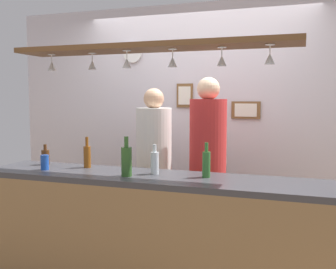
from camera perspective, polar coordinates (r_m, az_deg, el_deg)
The scene contains 20 objects.
back_wall at distance 4.33m, azimuth 4.31°, elevation 1.54°, with size 4.40×0.06×2.60m, color silver.
bar_counter at distance 2.95m, azimuth -3.92°, elevation -12.67°, with size 2.70×0.55×1.00m.
overhead_glass_rack at distance 3.01m, azimuth -2.54°, elevation 12.55°, with size 2.20×0.36×0.04m, color brown.
hanging_wineglass_far_left at distance 3.43m, azimuth -16.51°, elevation 9.59°, with size 0.07×0.07×0.13m.
hanging_wineglass_left at distance 3.25m, azimuth -10.94°, elevation 9.95°, with size 0.07×0.07×0.13m.
hanging_wineglass_center_left at distance 3.03m, azimuth -5.99°, elevation 10.36°, with size 0.07×0.07×0.13m.
hanging_wineglass_center at distance 2.92m, azimuth 0.67°, elevation 10.58°, with size 0.07×0.07×0.13m.
hanging_wineglass_center_right at distance 2.84m, azimuth 7.82°, elevation 10.66°, with size 0.07×0.07×0.13m.
hanging_wineglass_right at distance 2.76m, azimuth 14.56°, elevation 10.70°, with size 0.07×0.07×0.13m.
person_left_white_patterned_shirt at distance 3.80m, azimuth -2.05°, elevation -3.36°, with size 0.34×0.34×1.68m.
person_middle_red_shirt at distance 3.64m, azimuth 5.80°, elevation -2.78°, with size 0.34×0.34×1.78m.
bottle_beer_amber_tall at distance 3.37m, azimuth -11.66°, elevation -3.05°, with size 0.06×0.06×0.26m.
bottle_champagne_green at distance 2.96m, azimuth -6.05°, elevation -3.78°, with size 0.08×0.08×0.30m.
bottle_beer_green_import at distance 2.91m, azimuth 5.59°, elevation -4.21°, with size 0.06×0.06×0.26m.
bottle_beer_brown_stubby at distance 3.61m, azimuth -17.38°, elevation -3.09°, with size 0.07×0.07×0.18m.
bottle_soda_clear at distance 3.02m, azimuth -1.94°, elevation -4.05°, with size 0.06×0.06×0.23m.
drink_can at distance 3.36m, azimuth -17.46°, elevation -3.89°, with size 0.07×0.07×0.12m, color #1E4CB2.
picture_frame_crest at distance 4.32m, azimuth 2.44°, elevation 5.68°, with size 0.18×0.02×0.26m.
picture_frame_lower_pair at distance 4.18m, azimuth 11.23°, elevation 3.50°, with size 0.30×0.02×0.18m.
wall_clock at distance 4.55m, azimuth -5.17°, elevation 11.72°, with size 0.22×0.22×0.03m, color white.
Camera 1 is at (1.09, -3.08, 1.59)m, focal length 41.98 mm.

